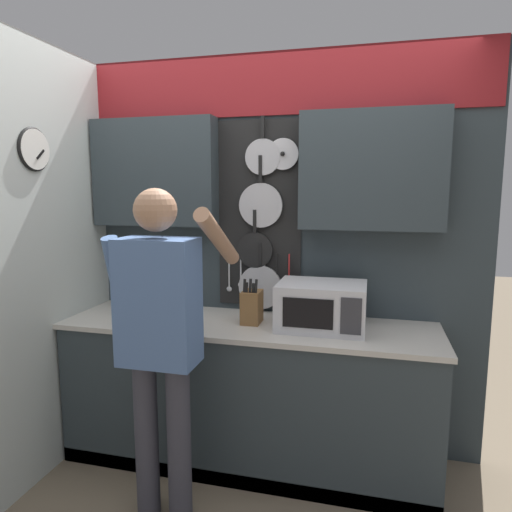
{
  "coord_description": "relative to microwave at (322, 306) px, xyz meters",
  "views": [
    {
      "loc": [
        0.7,
        -2.56,
        1.69
      ],
      "look_at": [
        0.0,
        0.2,
        1.26
      ],
      "focal_mm": 32.0,
      "sensor_mm": 36.0,
      "label": 1
    }
  ],
  "objects": [
    {
      "name": "base_cabinet_counter",
      "position": [
        -0.44,
        -0.01,
        -0.58
      ],
      "size": [
        2.24,
        0.63,
        0.89
      ],
      "color": "#2D383D",
      "rests_on": "ground_plane"
    },
    {
      "name": "ground_plane",
      "position": [
        -0.44,
        -0.01,
        -1.02
      ],
      "size": [
        14.0,
        14.0,
        0.0
      ],
      "primitive_type": "plane",
      "color": "#756651"
    },
    {
      "name": "knife_block",
      "position": [
        -0.42,
        0.0,
        -0.03
      ],
      "size": [
        0.11,
        0.15,
        0.28
      ],
      "color": "brown",
      "rests_on": "base_cabinet_counter"
    },
    {
      "name": "person",
      "position": [
        -0.73,
        -0.58,
        -0.01
      ],
      "size": [
        0.54,
        0.61,
        1.69
      ],
      "color": "#383842",
      "rests_on": "ground_plane"
    },
    {
      "name": "utensil_crock",
      "position": [
        -1.18,
        0.0,
        -0.05
      ],
      "size": [
        0.11,
        0.11,
        0.35
      ],
      "color": "white",
      "rests_on": "base_cabinet_counter"
    },
    {
      "name": "microwave",
      "position": [
        0.0,
        0.0,
        0.0
      ],
      "size": [
        0.5,
        0.37,
        0.27
      ],
      "color": "silver",
      "rests_on": "base_cabinet_counter"
    },
    {
      "name": "side_wall",
      "position": [
        -1.58,
        -0.41,
        0.25
      ],
      "size": [
        0.07,
        1.6,
        2.51
      ],
      "color": "silver",
      "rests_on": "ground_plane"
    },
    {
      "name": "back_wall_unit",
      "position": [
        -0.44,
        0.27,
        0.48
      ],
      "size": [
        2.81,
        0.2,
        2.51
      ],
      "color": "#2D383D",
      "rests_on": "ground_plane"
    }
  ]
}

